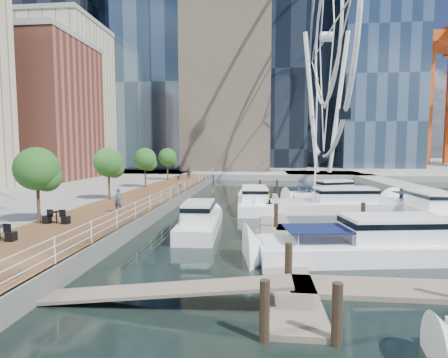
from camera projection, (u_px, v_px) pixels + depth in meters
name	position (u px, v px, depth m)	size (l,w,h in m)	color
ground	(219.00, 268.00, 16.12)	(520.00, 520.00, 0.00)	black
boardwalk	(140.00, 204.00, 31.84)	(6.00, 60.00, 1.00)	brown
seawall	(172.00, 204.00, 31.54)	(0.25, 60.00, 1.00)	#595954
land_far	(253.00, 164.00, 117.20)	(200.00, 114.00, 1.00)	gray
breakwater	(446.00, 200.00, 33.94)	(4.00, 60.00, 1.00)	gray
pier	(323.00, 175.00, 66.25)	(14.00, 12.00, 1.00)	gray
railing	(171.00, 193.00, 31.46)	(0.10, 60.00, 1.05)	white
floating_docks	(344.00, 218.00, 25.19)	(16.00, 34.00, 2.60)	#6D6051
ferris_wheel	(326.00, 37.00, 64.06)	(5.80, 45.60, 47.80)	white
street_trees	(108.00, 163.00, 30.75)	(2.60, 42.60, 4.60)	#3F2B1C
yacht_foreground	(365.00, 258.00, 17.52)	(3.20, 11.94, 2.15)	white
pedestrian_near	(119.00, 201.00, 24.58)	(0.63, 0.41, 1.72)	#44495B
pedestrian_mid	(178.00, 182.00, 38.44)	(0.77, 0.60, 1.59)	#83745B
pedestrian_far	(189.00, 174.00, 50.01)	(1.08, 0.45, 1.84)	#30363C
moored_yachts	(327.00, 214.00, 29.49)	(20.26, 34.19, 11.50)	white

